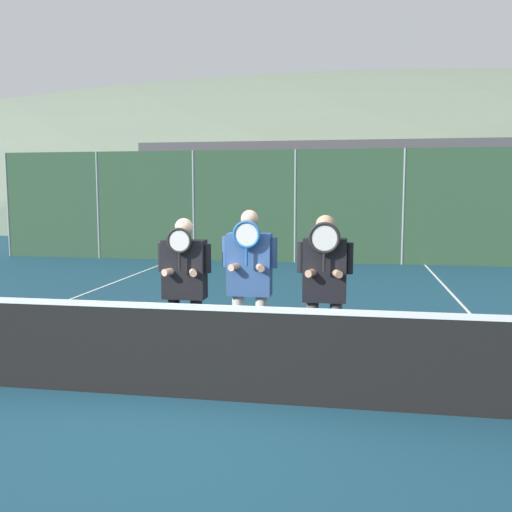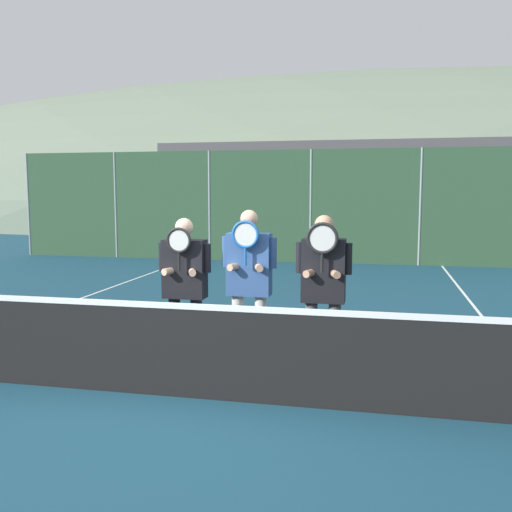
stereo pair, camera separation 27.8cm
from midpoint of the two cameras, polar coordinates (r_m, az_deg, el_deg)
The scene contains 12 objects.
ground_plane at distance 5.77m, azimuth -6.51°, elevation -13.82°, with size 120.00×120.00×0.00m, color navy.
hill_distant at distance 53.40m, azimuth 10.52°, elevation 4.35°, with size 113.62×63.12×22.09m.
clubhouse_building at distance 23.02m, azimuth 9.83°, elevation 6.23°, with size 14.03×5.50×3.74m.
fence_back at distance 15.85m, azimuth 5.99°, elevation 4.95°, with size 17.54×0.06×3.12m.
tennis_net at distance 5.62m, azimuth -6.58°, elevation -9.20°, with size 9.48×0.09×1.03m.
court_line_left_sideline at distance 9.89m, azimuth -20.40°, elevation -5.51°, with size 0.05×16.00×0.01m, color white.
court_line_right_sideline at distance 8.53m, azimuth 24.06°, elevation -7.56°, with size 0.05×16.00×0.01m, color white.
player_leftmost at distance 6.34m, azimuth -5.90°, elevation -2.51°, with size 0.60×0.34×1.70m.
player_center_left at distance 6.22m, azimuth 0.58°, elevation -2.18°, with size 0.61×0.34×1.80m.
player_center_right at distance 6.01m, azimuth 8.07°, elevation -2.74°, with size 0.59×0.34×1.75m.
car_far_left at distance 19.21m, azimuth -4.10°, elevation 3.16°, with size 4.70×2.07×1.66m.
car_left_of_center at distance 18.70m, azimuth 11.94°, elevation 3.19°, with size 4.26×2.02×1.85m.
Camera 2 is at (1.91, -5.08, 2.01)m, focal length 40.00 mm.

